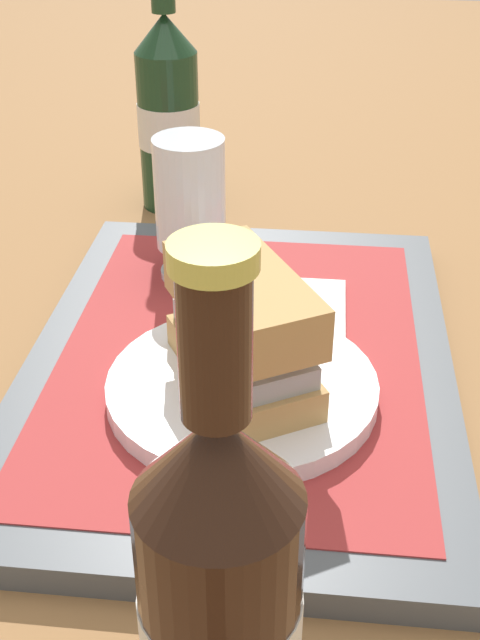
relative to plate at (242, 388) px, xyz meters
name	(u,v)px	position (x,y,z in m)	size (l,w,h in m)	color
ground_plane	(240,375)	(0.05, 0.01, -0.03)	(3.00, 3.00, 0.00)	olive
tray	(240,364)	(0.05, 0.01, -0.02)	(0.44, 0.32, 0.02)	#4C5156
placemat	(240,353)	(0.05, 0.01, -0.01)	(0.38, 0.27, 0.00)	#9E2D2D
plate	(242,388)	(0.00, 0.00, 0.00)	(0.19, 0.19, 0.01)	white
sandwich	(240,325)	(0.00, 0.00, 0.05)	(0.14, 0.12, 0.08)	tan
beer_glass	(190,204)	(0.17, 0.06, 0.06)	(0.06, 0.06, 0.12)	silver
napkin_folded	(302,308)	(0.12, -0.04, 0.00)	(0.09, 0.07, 0.01)	white
beer_bottle	(168,111)	(0.37, 0.12, 0.08)	(0.07, 0.07, 0.27)	#19381E
second_bottle	(220,611)	(-0.25, -0.02, 0.08)	(0.07, 0.07, 0.27)	black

